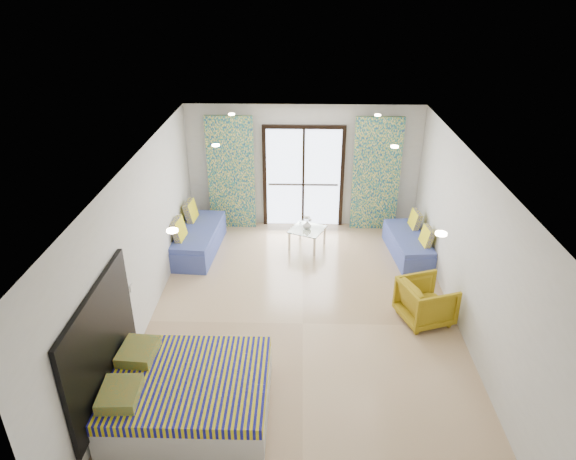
{
  "coord_description": "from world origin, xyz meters",
  "views": [
    {
      "loc": [
        -0.06,
        -6.77,
        5.07
      ],
      "look_at": [
        -0.27,
        1.09,
        1.15
      ],
      "focal_mm": 32.0,
      "sensor_mm": 36.0,
      "label": 1
    }
  ],
  "objects_px": {
    "daybed_right": "(409,244)",
    "bed": "(187,393)",
    "daybed_left": "(198,239)",
    "coffee_table": "(307,231)",
    "armchair": "(426,300)"
  },
  "relations": [
    {
      "from": "daybed_left",
      "to": "coffee_table",
      "type": "xyz_separation_m",
      "value": [
        2.21,
        0.24,
        0.09
      ]
    },
    {
      "from": "bed",
      "to": "coffee_table",
      "type": "xyz_separation_m",
      "value": [
        1.57,
        4.49,
        0.08
      ]
    },
    {
      "from": "armchair",
      "to": "daybed_left",
      "type": "bearing_deg",
      "value": 42.71
    },
    {
      "from": "bed",
      "to": "armchair",
      "type": "xyz_separation_m",
      "value": [
        3.46,
        2.04,
        0.1
      ]
    },
    {
      "from": "bed",
      "to": "armchair",
      "type": "height_order",
      "value": "armchair"
    },
    {
      "from": "bed",
      "to": "daybed_left",
      "type": "relative_size",
      "value": 1.06
    },
    {
      "from": "coffee_table",
      "to": "daybed_left",
      "type": "bearing_deg",
      "value": -173.9
    },
    {
      "from": "daybed_left",
      "to": "coffee_table",
      "type": "relative_size",
      "value": 2.26
    },
    {
      "from": "bed",
      "to": "daybed_right",
      "type": "relative_size",
      "value": 1.21
    },
    {
      "from": "bed",
      "to": "daybed_left",
      "type": "bearing_deg",
      "value": 98.54
    },
    {
      "from": "bed",
      "to": "armchair",
      "type": "bearing_deg",
      "value": 30.47
    },
    {
      "from": "daybed_left",
      "to": "bed",
      "type": "bearing_deg",
      "value": -77.21
    },
    {
      "from": "daybed_right",
      "to": "bed",
      "type": "bearing_deg",
      "value": -136.49
    },
    {
      "from": "coffee_table",
      "to": "armchair",
      "type": "height_order",
      "value": "armchair"
    },
    {
      "from": "daybed_right",
      "to": "coffee_table",
      "type": "relative_size",
      "value": 1.99
    }
  ]
}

